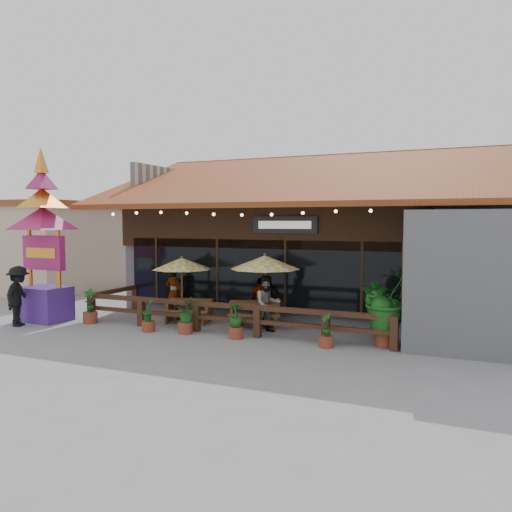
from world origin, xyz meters
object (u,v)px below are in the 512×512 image
at_px(pedestrian, 19,296).
at_px(picnic_table_right, 255,310).
at_px(thai_sign_tower, 43,223).
at_px(umbrella_left, 182,264).
at_px(umbrella_right, 265,263).
at_px(picnic_table_left, 189,307).
at_px(tropical_plant, 386,302).

bearing_deg(pedestrian, picnic_table_right, -87.78).
bearing_deg(thai_sign_tower, umbrella_left, 25.55).
relative_size(umbrella_right, pedestrian, 1.46).
bearing_deg(umbrella_left, pedestrian, -145.27).
relative_size(picnic_table_left, picnic_table_right, 0.90).
relative_size(umbrella_left, umbrella_right, 0.78).
bearing_deg(picnic_table_left, thai_sign_tower, -158.58).
bearing_deg(pedestrian, tropical_plant, -100.78).
xyz_separation_m(picnic_table_right, tropical_plant, (4.21, -0.97, 0.67)).
height_order(picnic_table_left, tropical_plant, tropical_plant).
bearing_deg(picnic_table_right, picnic_table_left, -175.56).
distance_m(umbrella_right, picnic_table_left, 3.08).
bearing_deg(umbrella_right, umbrella_left, 178.16).
bearing_deg(umbrella_right, pedestrian, -158.77).
distance_m(umbrella_left, picnic_table_right, 3.00).
relative_size(umbrella_right, tropical_plant, 1.34).
relative_size(picnic_table_left, thai_sign_tower, 0.29).
distance_m(umbrella_left, thai_sign_tower, 4.75).
bearing_deg(picnic_table_right, tropical_plant, -13.04).
xyz_separation_m(umbrella_right, picnic_table_right, (-0.39, 0.08, -1.52)).
relative_size(umbrella_left, picnic_table_right, 1.09).
bearing_deg(tropical_plant, picnic_table_left, 172.99).
distance_m(picnic_table_right, thai_sign_tower, 7.55).
height_order(picnic_table_left, picnic_table_right, picnic_table_right).
height_order(picnic_table_right, tropical_plant, tropical_plant).
xyz_separation_m(umbrella_left, picnic_table_right, (2.66, -0.02, -1.37)).
xyz_separation_m(tropical_plant, pedestrian, (-11.08, -1.93, -0.24)).
relative_size(thai_sign_tower, tropical_plant, 2.96).
bearing_deg(umbrella_left, umbrella_right, -1.84).
height_order(picnic_table_right, thai_sign_tower, thai_sign_tower).
xyz_separation_m(picnic_table_left, tropical_plant, (6.48, -0.80, 0.70)).
relative_size(umbrella_right, picnic_table_left, 1.56).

